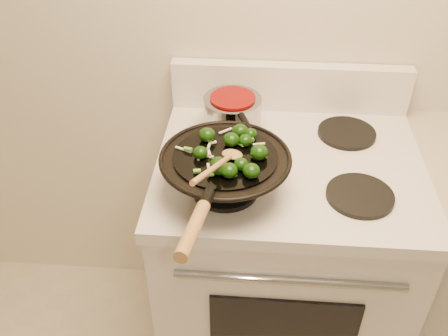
{
  "coord_description": "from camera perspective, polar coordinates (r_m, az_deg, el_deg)",
  "views": [
    {
      "loc": [
        -0.29,
        -0.01,
        1.8
      ],
      "look_at": [
        -0.37,
        1.0,
        1.01
      ],
      "focal_mm": 40.0,
      "sensor_mm": 36.0,
      "label": 1
    }
  ],
  "objects": [
    {
      "name": "stove",
      "position": [
        1.78,
        6.39,
        -10.74
      ],
      "size": [
        0.78,
        0.67,
        1.08
      ],
      "color": "white",
      "rests_on": "ground"
    },
    {
      "name": "wok",
      "position": [
        1.31,
        0.1,
        -0.35
      ],
      "size": [
        0.34,
        0.57,
        0.16
      ],
      "color": "black",
      "rests_on": "stove"
    },
    {
      "name": "stirfry",
      "position": [
        1.27,
        0.97,
        1.89
      ],
      "size": [
        0.24,
        0.23,
        0.04
      ],
      "color": "black",
      "rests_on": "wok"
    },
    {
      "name": "wooden_spoon",
      "position": [
        1.21,
        -0.25,
        0.68
      ],
      "size": [
        0.11,
        0.24,
        0.09
      ],
      "color": "#AC7943",
      "rests_on": "wok"
    },
    {
      "name": "saucepan",
      "position": [
        1.56,
        0.99,
        6.37
      ],
      "size": [
        0.18,
        0.28,
        0.11
      ],
      "color": "gray",
      "rests_on": "stove"
    }
  ]
}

